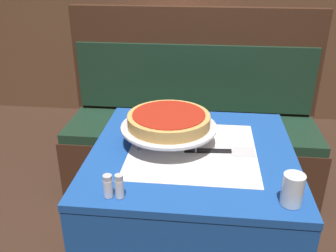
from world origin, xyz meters
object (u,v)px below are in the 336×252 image
at_px(salt_shaker, 108,186).
at_px(condiment_caddy, 171,47).
at_px(dining_table_front, 192,173).
at_px(pizza_pan_stand, 169,128).
at_px(deep_dish_pizza, 169,120).
at_px(pepper_shaker, 119,186).
at_px(pizza_server, 222,151).
at_px(dining_table_rear, 176,65).
at_px(water_glass_near, 293,190).
at_px(booth_bench, 191,140).

relative_size(salt_shaker, condiment_caddy, 0.55).
height_order(dining_table_front, pizza_pan_stand, pizza_pan_stand).
height_order(deep_dish_pizza, pepper_shaker, deep_dish_pizza).
xyz_separation_m(deep_dish_pizza, pizza_server, (0.23, -0.05, -0.11)).
relative_size(dining_table_rear, water_glass_near, 6.68).
bearing_deg(condiment_caddy, dining_table_front, -81.09).
xyz_separation_m(dining_table_front, pizza_pan_stand, (-0.11, 0.04, 0.19)).
relative_size(dining_table_front, water_glass_near, 7.67).
xyz_separation_m(pizza_pan_stand, deep_dish_pizza, (-0.00, 0.00, 0.04)).
relative_size(booth_bench, water_glass_near, 14.78).
bearing_deg(pizza_server, dining_table_front, 175.72).
relative_size(pizza_pan_stand, deep_dish_pizza, 1.17).
bearing_deg(dining_table_rear, dining_table_front, -82.60).
height_order(dining_table_rear, pepper_shaker, pepper_shaker).
distance_m(deep_dish_pizza, salt_shaker, 0.44).
xyz_separation_m(dining_table_rear, pizza_pan_stand, (0.11, -1.60, 0.18)).
height_order(salt_shaker, pepper_shaker, pepper_shaker).
bearing_deg(dining_table_rear, condiment_caddy, -140.47).
distance_m(dining_table_front, water_glass_near, 0.51).
height_order(pizza_pan_stand, water_glass_near, water_glass_near).
bearing_deg(condiment_caddy, dining_table_rear, 39.53).
xyz_separation_m(salt_shaker, pepper_shaker, (0.04, 0.00, 0.00)).
bearing_deg(salt_shaker, condiment_caddy, 89.56).
distance_m(pizza_pan_stand, pizza_server, 0.25).
distance_m(dining_table_front, deep_dish_pizza, 0.26).
bearing_deg(dining_table_front, pepper_shaker, -122.57).
relative_size(water_glass_near, salt_shaker, 1.33).
relative_size(pizza_server, water_glass_near, 2.67).
bearing_deg(water_glass_near, dining_table_rear, 105.62).
height_order(dining_table_front, salt_shaker, salt_shaker).
xyz_separation_m(pepper_shaker, condiment_caddy, (-0.02, 1.97, 0.00)).
height_order(pizza_pan_stand, deep_dish_pizza, deep_dish_pizza).
bearing_deg(pizza_pan_stand, water_glass_near, -40.20).
height_order(booth_bench, pizza_pan_stand, booth_bench).
relative_size(pizza_pan_stand, salt_shaker, 4.90).
height_order(dining_table_front, pizza_server, pizza_server).
bearing_deg(pizza_server, deep_dish_pizza, 167.36).
xyz_separation_m(pizza_pan_stand, condiment_caddy, (-0.15, 1.57, -0.03)).
distance_m(booth_bench, pizza_pan_stand, 0.95).
distance_m(booth_bench, water_glass_near, 1.33).
xyz_separation_m(dining_table_front, pepper_shaker, (-0.23, -0.36, 0.16)).
height_order(pizza_server, water_glass_near, water_glass_near).
bearing_deg(pepper_shaker, water_glass_near, 2.47).
xyz_separation_m(dining_table_front, booth_bench, (-0.04, 0.86, -0.28)).
bearing_deg(pepper_shaker, booth_bench, 81.15).
xyz_separation_m(dining_table_rear, condiment_caddy, (-0.04, -0.03, 0.15)).
relative_size(pizza_pan_stand, pepper_shaker, 4.67).
height_order(water_glass_near, pepper_shaker, water_glass_near).
distance_m(deep_dish_pizza, water_glass_near, 0.59).
height_order(pizza_server, salt_shaker, salt_shaker).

